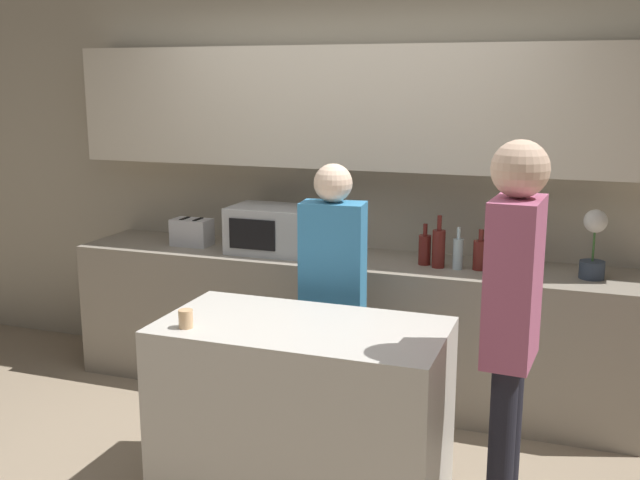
{
  "coord_description": "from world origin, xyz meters",
  "views": [
    {
      "loc": [
        1.39,
        -2.99,
        2.0
      ],
      "look_at": [
        0.2,
        0.35,
        1.24
      ],
      "focal_mm": 42.0,
      "sensor_mm": 36.0,
      "label": 1
    }
  ],
  "objects_px": {
    "bottle_2": "(458,253)",
    "cup_0": "(186,319)",
    "bottle_1": "(439,248)",
    "toaster": "(192,232)",
    "potted_plant": "(594,244)",
    "person_center": "(333,282)",
    "bottle_3": "(480,254)",
    "bottle_0": "(425,249)",
    "bottle_4": "(498,254)",
    "bottle_5": "(522,252)",
    "microwave": "(271,229)",
    "person_left": "(512,312)"
  },
  "relations": [
    {
      "from": "bottle_1",
      "to": "person_left",
      "type": "bearing_deg",
      "value": -67.09
    },
    {
      "from": "microwave",
      "to": "person_center",
      "type": "distance_m",
      "value": 0.93
    },
    {
      "from": "toaster",
      "to": "bottle_2",
      "type": "height_order",
      "value": "bottle_2"
    },
    {
      "from": "potted_plant",
      "to": "cup_0",
      "type": "distance_m",
      "value": 2.31
    },
    {
      "from": "bottle_2",
      "to": "cup_0",
      "type": "xyz_separation_m",
      "value": [
        -1.0,
        -1.46,
        -0.06
      ]
    },
    {
      "from": "person_center",
      "to": "bottle_3",
      "type": "bearing_deg",
      "value": -142.4
    },
    {
      "from": "microwave",
      "to": "toaster",
      "type": "height_order",
      "value": "microwave"
    },
    {
      "from": "bottle_1",
      "to": "person_center",
      "type": "xyz_separation_m",
      "value": [
        -0.46,
        -0.62,
        -0.09
      ]
    },
    {
      "from": "bottle_3",
      "to": "bottle_0",
      "type": "bearing_deg",
      "value": 177.93
    },
    {
      "from": "potted_plant",
      "to": "cup_0",
      "type": "relative_size",
      "value": 4.63
    },
    {
      "from": "toaster",
      "to": "cup_0",
      "type": "bearing_deg",
      "value": -61.84
    },
    {
      "from": "cup_0",
      "to": "microwave",
      "type": "bearing_deg",
      "value": 98.25
    },
    {
      "from": "toaster",
      "to": "person_center",
      "type": "xyz_separation_m",
      "value": [
        1.23,
        -0.66,
        -0.06
      ]
    },
    {
      "from": "person_center",
      "to": "bottle_2",
      "type": "bearing_deg",
      "value": -138.03
    },
    {
      "from": "microwave",
      "to": "bottle_2",
      "type": "height_order",
      "value": "microwave"
    },
    {
      "from": "potted_plant",
      "to": "bottle_2",
      "type": "relative_size",
      "value": 1.57
    },
    {
      "from": "bottle_3",
      "to": "person_center",
      "type": "relative_size",
      "value": 0.15
    },
    {
      "from": "potted_plant",
      "to": "bottle_5",
      "type": "bearing_deg",
      "value": 162.24
    },
    {
      "from": "bottle_1",
      "to": "toaster",
      "type": "bearing_deg",
      "value": 178.49
    },
    {
      "from": "potted_plant",
      "to": "bottle_5",
      "type": "height_order",
      "value": "potted_plant"
    },
    {
      "from": "bottle_0",
      "to": "bottle_5",
      "type": "xyz_separation_m",
      "value": [
        0.56,
        0.13,
        -0.0
      ]
    },
    {
      "from": "bottle_1",
      "to": "bottle_2",
      "type": "xyz_separation_m",
      "value": [
        0.12,
        0.0,
        -0.02
      ]
    },
    {
      "from": "toaster",
      "to": "person_center",
      "type": "bearing_deg",
      "value": -28.32
    },
    {
      "from": "bottle_1",
      "to": "bottle_5",
      "type": "height_order",
      "value": "bottle_1"
    },
    {
      "from": "bottle_2",
      "to": "bottle_5",
      "type": "distance_m",
      "value": 0.39
    },
    {
      "from": "cup_0",
      "to": "person_left",
      "type": "distance_m",
      "value": 1.45
    },
    {
      "from": "microwave",
      "to": "cup_0",
      "type": "distance_m",
      "value": 1.52
    },
    {
      "from": "bottle_2",
      "to": "bottle_4",
      "type": "xyz_separation_m",
      "value": [
        0.23,
        0.05,
        0.0
      ]
    },
    {
      "from": "bottle_0",
      "to": "bottle_4",
      "type": "xyz_separation_m",
      "value": [
        0.44,
        0.0,
        0.0
      ]
    },
    {
      "from": "bottle_3",
      "to": "bottle_5",
      "type": "bearing_deg",
      "value": 31.26
    },
    {
      "from": "bottle_4",
      "to": "bottle_5",
      "type": "height_order",
      "value": "bottle_4"
    },
    {
      "from": "bottle_3",
      "to": "person_left",
      "type": "distance_m",
      "value": 1.37
    },
    {
      "from": "bottle_2",
      "to": "bottle_4",
      "type": "bearing_deg",
      "value": 11.64
    },
    {
      "from": "bottle_2",
      "to": "bottle_3",
      "type": "height_order",
      "value": "bottle_2"
    },
    {
      "from": "potted_plant",
      "to": "person_center",
      "type": "height_order",
      "value": "person_center"
    },
    {
      "from": "bottle_4",
      "to": "person_center",
      "type": "distance_m",
      "value": 1.04
    },
    {
      "from": "bottle_3",
      "to": "toaster",
      "type": "bearing_deg",
      "value": 179.61
    },
    {
      "from": "bottle_2",
      "to": "bottle_3",
      "type": "xyz_separation_m",
      "value": [
        0.13,
        0.03,
        -0.0
      ]
    },
    {
      "from": "person_center",
      "to": "potted_plant",
      "type": "bearing_deg",
      "value": -158.66
    },
    {
      "from": "potted_plant",
      "to": "bottle_4",
      "type": "height_order",
      "value": "potted_plant"
    },
    {
      "from": "toaster",
      "to": "bottle_0",
      "type": "distance_m",
      "value": 1.59
    },
    {
      "from": "microwave",
      "to": "person_left",
      "type": "xyz_separation_m",
      "value": [
        1.65,
        -1.34,
        0.02
      ]
    },
    {
      "from": "bottle_0",
      "to": "cup_0",
      "type": "bearing_deg",
      "value": -117.8
    },
    {
      "from": "bottle_1",
      "to": "person_center",
      "type": "bearing_deg",
      "value": -126.45
    },
    {
      "from": "bottle_0",
      "to": "cup_0",
      "type": "relative_size",
      "value": 2.95
    },
    {
      "from": "bottle_3",
      "to": "bottle_4",
      "type": "height_order",
      "value": "bottle_4"
    },
    {
      "from": "microwave",
      "to": "bottle_3",
      "type": "xyz_separation_m",
      "value": [
        1.34,
        -0.01,
        -0.06
      ]
    },
    {
      "from": "toaster",
      "to": "person_left",
      "type": "distance_m",
      "value": 2.61
    },
    {
      "from": "bottle_5",
      "to": "bottle_3",
      "type": "bearing_deg",
      "value": -148.74
    },
    {
      "from": "bottle_4",
      "to": "cup_0",
      "type": "relative_size",
      "value": 2.98
    }
  ]
}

